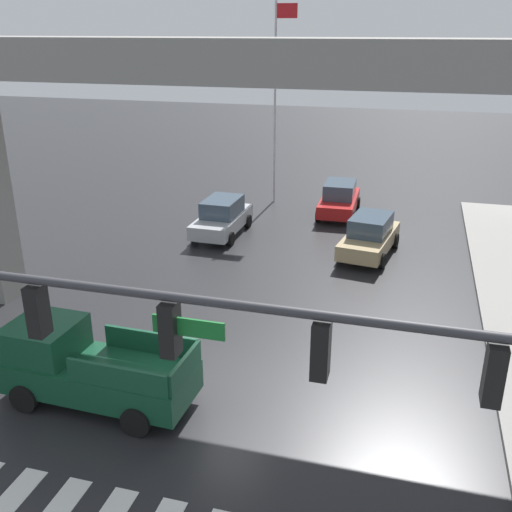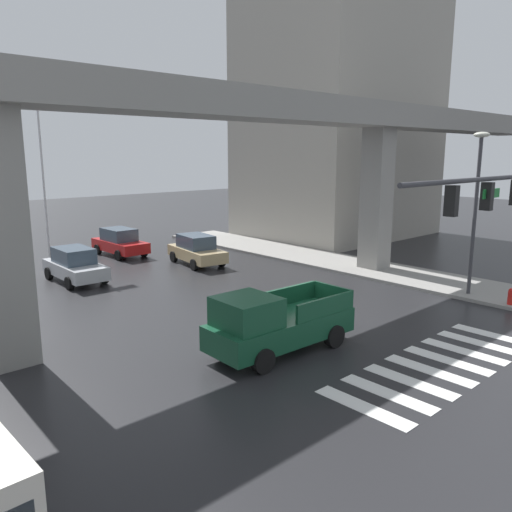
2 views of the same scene
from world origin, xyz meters
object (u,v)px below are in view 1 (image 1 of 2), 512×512
object	(u,v)px
pickup_truck	(86,367)
traffic_signal_mast	(329,378)
sedan_red	(339,199)
sedan_silver	(222,217)
flagpole	(277,91)
sedan_tan	(370,236)

from	to	relation	value
pickup_truck	traffic_signal_mast	world-z (taller)	traffic_signal_mast
pickup_truck	sedan_red	xyz separation A→B (m)	(4.03, 18.01, -0.14)
pickup_truck	sedan_red	world-z (taller)	pickup_truck
sedan_silver	traffic_signal_mast	world-z (taller)	traffic_signal_mast
flagpole	sedan_red	bearing A→B (deg)	-22.11
sedan_silver	pickup_truck	bearing A→B (deg)	-86.44
pickup_truck	sedan_tan	size ratio (longest dim) A/B	1.14
pickup_truck	sedan_tan	xyz separation A→B (m)	(6.08, 12.64, -0.14)
pickup_truck	traffic_signal_mast	xyz separation A→B (m)	(6.83, -4.45, 3.68)
flagpole	sedan_tan	bearing A→B (deg)	-49.86
sedan_tan	flagpole	xyz separation A→B (m)	(-5.82, 6.90, 5.15)
flagpole	pickup_truck	bearing A→B (deg)	-90.76
pickup_truck	flagpole	bearing A→B (deg)	89.24
sedan_tan	traffic_signal_mast	xyz separation A→B (m)	(0.75, -17.09, 3.81)
sedan_red	traffic_signal_mast	world-z (taller)	traffic_signal_mast
sedan_red	flagpole	bearing A→B (deg)	157.89
traffic_signal_mast	flagpole	world-z (taller)	flagpole
traffic_signal_mast	flagpole	xyz separation A→B (m)	(-6.57, 24.00, 1.34)
sedan_silver	sedan_red	xyz separation A→B (m)	(4.87, 4.58, 0.00)
sedan_tan	sedan_silver	bearing A→B (deg)	173.47
sedan_red	sedan_tan	size ratio (longest dim) A/B	0.96
sedan_tan	traffic_signal_mast	distance (m)	17.53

